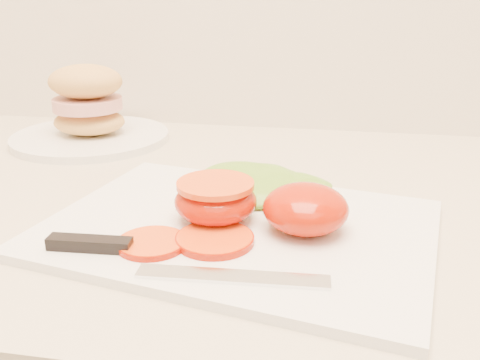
# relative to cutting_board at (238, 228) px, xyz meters

# --- Properties ---
(cutting_board) EXTENTS (0.44, 0.35, 0.01)m
(cutting_board) POSITION_rel_cutting_board_xyz_m (0.00, 0.00, 0.00)
(cutting_board) COLOR white
(cutting_board) RESTS_ON counter
(tomato_half_dome) EXTENTS (0.09, 0.09, 0.05)m
(tomato_half_dome) POSITION_rel_cutting_board_xyz_m (0.07, -0.00, 0.03)
(tomato_half_dome) COLOR #C02000
(tomato_half_dome) RESTS_ON cutting_board
(tomato_half_cut) EXTENTS (0.09, 0.09, 0.04)m
(tomato_half_cut) POSITION_rel_cutting_board_xyz_m (-0.02, 0.00, 0.03)
(tomato_half_cut) COLOR #C02000
(tomato_half_cut) RESTS_ON cutting_board
(tomato_slice_0) EXTENTS (0.07, 0.07, 0.01)m
(tomato_slice_0) POSITION_rel_cutting_board_xyz_m (-0.01, -0.05, 0.01)
(tomato_slice_0) COLOR orange
(tomato_slice_0) RESTS_ON cutting_board
(tomato_slice_1) EXTENTS (0.06, 0.06, 0.01)m
(tomato_slice_1) POSITION_rel_cutting_board_xyz_m (-0.07, -0.06, 0.01)
(tomato_slice_1) COLOR orange
(tomato_slice_1) RESTS_ON cutting_board
(lettuce_leaf_0) EXTENTS (0.15, 0.11, 0.03)m
(lettuce_leaf_0) POSITION_rel_cutting_board_xyz_m (-0.00, 0.08, 0.02)
(lettuce_leaf_0) COLOR #72A72C
(lettuce_leaf_0) RESTS_ON cutting_board
(lettuce_leaf_1) EXTENTS (0.11, 0.09, 0.02)m
(lettuce_leaf_1) POSITION_rel_cutting_board_xyz_m (0.05, 0.08, 0.02)
(lettuce_leaf_1) COLOR #72A72C
(lettuce_leaf_1) RESTS_ON cutting_board
(knife) EXTENTS (0.26, 0.05, 0.01)m
(knife) POSITION_rel_cutting_board_xyz_m (-0.07, -0.09, 0.01)
(knife) COLOR silver
(knife) RESTS_ON cutting_board
(sandwich_plate) EXTENTS (0.25, 0.25, 0.12)m
(sandwich_plate) POSITION_rel_cutting_board_xyz_m (-0.30, 0.30, 0.04)
(sandwich_plate) COLOR white
(sandwich_plate) RESTS_ON counter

